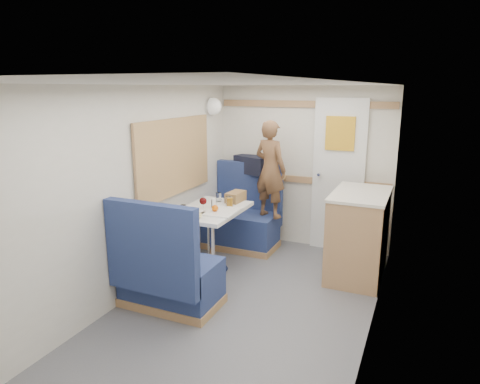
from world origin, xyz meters
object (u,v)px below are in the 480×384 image
at_px(cheese_block, 196,215).
at_px(bread_loaf, 236,197).
at_px(pepper_grinder, 213,204).
at_px(tumbler_right, 229,201).
at_px(dinette_table, 211,222).
at_px(person, 270,169).
at_px(galley_counter, 358,234).
at_px(tumbler_left, 183,210).
at_px(bench_far, 243,223).
at_px(tray, 223,212).
at_px(duffel_bag, 253,165).
at_px(dome_light, 213,106).
at_px(wine_glass, 203,202).
at_px(orange_fruit, 215,208).
at_px(salt_grinder, 214,203).
at_px(tumbler_mid, 219,197).
at_px(bench_near, 167,277).
at_px(beer_glass, 230,203).

height_order(cheese_block, bread_loaf, bread_loaf).
bearing_deg(pepper_grinder, tumbler_right, 40.40).
bearing_deg(dinette_table, person, 65.75).
distance_m(galley_counter, tumbler_left, 1.86).
height_order(tumbler_left, tumbler_right, tumbler_right).
xyz_separation_m(bench_far, bread_loaf, (0.12, -0.49, 0.48)).
bearing_deg(tray, duffel_bag, 97.63).
bearing_deg(dome_light, wine_glass, -68.83).
xyz_separation_m(orange_fruit, tumbler_left, (-0.27, -0.18, -0.00)).
xyz_separation_m(bench_far, person, (0.37, -0.04, 0.73)).
bearing_deg(duffel_bag, bench_far, -75.41).
bearing_deg(tumbler_right, salt_grinder, -133.81).
relative_size(tumbler_mid, bread_loaf, 0.39).
bearing_deg(bench_near, pepper_grinder, 89.95).
relative_size(galley_counter, person, 0.79).
bearing_deg(bread_loaf, wine_glass, -101.29).
bearing_deg(tumbler_mid, pepper_grinder, -77.43).
distance_m(bench_near, beer_glass, 1.11).
xyz_separation_m(tumbler_left, tumbler_right, (0.29, 0.47, 0.00)).
height_order(person, beer_glass, person).
height_order(orange_fruit, tumbler_left, tumbler_left).
distance_m(pepper_grinder, salt_grinder, 0.02).
xyz_separation_m(dome_light, beer_glass, (0.55, -0.73, -0.98)).
height_order(galley_counter, tumbler_left, galley_counter).
xyz_separation_m(dome_light, pepper_grinder, (0.39, -0.80, -0.99)).
xyz_separation_m(tumbler_right, bread_loaf, (-0.01, 0.21, 0.00)).
height_order(cheese_block, salt_grinder, salt_grinder).
relative_size(wine_glass, salt_grinder, 1.68).
bearing_deg(galley_counter, tumbler_left, -152.13).
xyz_separation_m(person, tumbler_left, (-0.52, -1.13, -0.26)).
xyz_separation_m(cheese_block, pepper_grinder, (-0.03, 0.42, 0.01)).
bearing_deg(bench_near, orange_fruit, 80.98).
bearing_deg(dinette_table, tumbler_mid, 100.41).
bearing_deg(bench_far, dome_light, -177.88).
relative_size(tumbler_left, pepper_grinder, 1.15).
bearing_deg(bench_near, tumbler_right, 82.46).
distance_m(dinette_table, salt_grinder, 0.21).
relative_size(tumbler_left, tumbler_mid, 0.98).
bearing_deg(tumbler_left, wine_glass, 36.84).
bearing_deg(tumbler_mid, wine_glass, -82.28).
distance_m(bench_near, wine_glass, 0.87).
relative_size(person, salt_grinder, 11.63).
xyz_separation_m(orange_fruit, salt_grinder, (-0.10, 0.17, -0.00)).
height_order(cheese_block, tumbler_right, tumbler_right).
relative_size(beer_glass, pepper_grinder, 1.21).
distance_m(duffel_bag, cheese_block, 1.52).
height_order(bench_far, dome_light, dome_light).
relative_size(duffel_bag, beer_glass, 4.45).
bearing_deg(wine_glass, galley_counter, 26.76).
relative_size(wine_glass, tumbler_left, 1.68).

